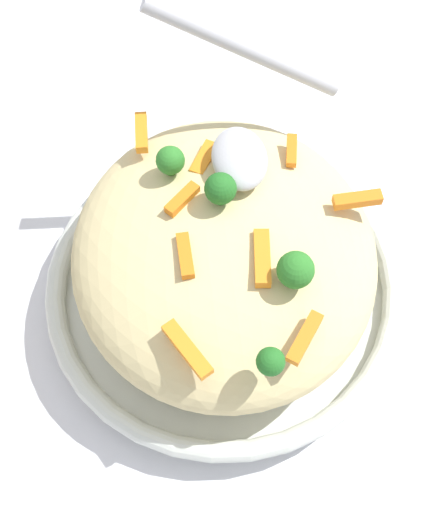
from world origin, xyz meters
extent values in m
plane|color=silver|center=(0.00, 0.00, 0.00)|extent=(2.40, 2.40, 0.00)
cylinder|color=silver|center=(0.00, 0.00, 0.01)|extent=(0.26, 0.26, 0.02)
torus|color=silver|center=(0.00, 0.00, 0.03)|extent=(0.29, 0.29, 0.02)
torus|color=black|center=(0.00, 0.00, 0.03)|extent=(0.28, 0.28, 0.00)
ellipsoid|color=#DBC689|center=(0.00, 0.00, 0.07)|extent=(0.25, 0.23, 0.09)
cube|color=orange|center=(0.09, -0.04, 0.11)|extent=(0.04, 0.03, 0.01)
cube|color=orange|center=(-0.02, -0.03, 0.12)|extent=(0.03, 0.03, 0.01)
cube|color=orange|center=(-0.01, 0.10, 0.11)|extent=(0.01, 0.04, 0.01)
cube|color=orange|center=(-0.06, -0.01, 0.11)|extent=(0.03, 0.03, 0.01)
cube|color=orange|center=(-0.09, -0.05, 0.11)|extent=(0.03, 0.01, 0.01)
cube|color=orange|center=(0.09, 0.04, 0.11)|extent=(0.04, 0.03, 0.01)
cube|color=orange|center=(0.02, -0.03, 0.12)|extent=(0.03, 0.01, 0.01)
cube|color=orange|center=(0.03, 0.02, 0.12)|extent=(0.04, 0.02, 0.01)
cube|color=orange|center=(-0.06, 0.06, 0.11)|extent=(0.03, 0.01, 0.01)
cylinder|color=#296820|center=(-0.05, -0.03, 0.12)|extent=(0.01, 0.01, 0.01)
sphere|color=#2D7A28|center=(-0.05, -0.03, 0.13)|extent=(0.02, 0.02, 0.02)
cylinder|color=#205B1C|center=(-0.02, 0.00, 0.12)|extent=(0.01, 0.01, 0.01)
sphere|color=#236B23|center=(-0.02, 0.00, 0.13)|extent=(0.02, 0.02, 0.02)
cylinder|color=#296820|center=(0.05, 0.04, 0.12)|extent=(0.01, 0.01, 0.01)
sphere|color=#2D7A28|center=(0.05, 0.04, 0.13)|extent=(0.03, 0.03, 0.03)
cylinder|color=#205B1C|center=(0.11, 0.01, 0.11)|extent=(0.01, 0.01, 0.01)
sphere|color=#236B23|center=(0.11, 0.01, 0.12)|extent=(0.02, 0.02, 0.02)
ellipsoid|color=#B7B7BC|center=(-0.05, 0.02, 0.13)|extent=(0.06, 0.04, 0.02)
cylinder|color=#B7B7BC|center=(-0.11, 0.03, 0.16)|extent=(0.04, 0.14, 0.08)
camera|label=1|loc=(0.25, -0.03, 0.53)|focal=49.02mm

